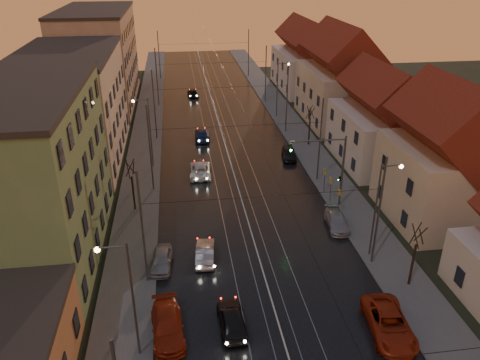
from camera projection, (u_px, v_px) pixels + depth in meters
name	position (u px, v px, depth m)	size (l,w,h in m)	color
road	(222.00, 133.00, 63.08)	(16.00, 120.00, 0.04)	black
sidewalk_left	(146.00, 136.00, 61.82)	(4.00, 120.00, 0.15)	#4C4C4C
sidewalk_right	(294.00, 129.00, 64.28)	(4.00, 120.00, 0.15)	#4C4C4C
tram_rail_0	(205.00, 133.00, 62.79)	(0.06, 120.00, 0.03)	gray
tram_rail_1	(216.00, 133.00, 62.97)	(0.06, 120.00, 0.03)	gray
tram_rail_2	(227.00, 132.00, 63.16)	(0.06, 120.00, 0.03)	gray
tram_rail_3	(238.00, 132.00, 63.33)	(0.06, 120.00, 0.03)	gray
apartment_left_1	(22.00, 180.00, 34.91)	(10.00, 18.00, 13.00)	#5A8353
apartment_left_2	(73.00, 108.00, 52.97)	(10.00, 20.00, 12.00)	beige
apartment_left_3	(99.00, 58.00, 73.95)	(10.00, 24.00, 14.00)	#91755E
house_right_1	(445.00, 163.00, 40.50)	(8.67, 10.20, 10.80)	beige
house_right_2	(382.00, 123.00, 52.45)	(9.18, 12.24, 9.20)	silver
house_right_3	(340.00, 81.00, 65.33)	(9.18, 14.28, 11.50)	beige
house_right_4	(306.00, 60.00, 81.72)	(9.18, 16.32, 10.00)	silver
catenary_pole_l_1	(142.00, 230.00, 32.41)	(0.16, 0.16, 9.00)	#595B60
catenary_pole_r_1	(379.00, 213.00, 34.53)	(0.16, 0.16, 9.00)	#595B60
catenary_pole_l_2	(150.00, 149.00, 45.80)	(0.16, 0.16, 9.00)	#595B60
catenary_pole_r_2	(320.00, 141.00, 47.91)	(0.16, 0.16, 9.00)	#595B60
catenary_pole_l_3	(154.00, 105.00, 59.18)	(0.16, 0.16, 9.00)	#595B60
catenary_pole_r_3	(287.00, 100.00, 61.30)	(0.16, 0.16, 9.00)	#595B60
catenary_pole_l_4	(157.00, 78.00, 72.56)	(0.16, 0.16, 9.00)	#595B60
catenary_pole_r_4	(266.00, 74.00, 74.68)	(0.16, 0.16, 9.00)	#595B60
catenary_pole_l_5	(159.00, 55.00, 88.62)	(0.16, 0.16, 9.00)	#595B60
catenary_pole_r_5	(249.00, 53.00, 90.74)	(0.16, 0.16, 9.00)	#595B60
street_lamp_0	(126.00, 290.00, 25.94)	(1.75, 0.32, 8.00)	#595B60
street_lamp_1	(380.00, 201.00, 35.32)	(1.75, 0.32, 8.00)	#595B60
street_lamp_2	(147.00, 126.00, 50.92)	(1.75, 0.32, 8.00)	#595B60
street_lamp_3	(280.00, 84.00, 67.44)	(1.75, 0.32, 8.00)	#595B60
traffic_light_mast	(333.00, 163.00, 42.44)	(5.30, 0.32, 7.20)	#595B60
bare_tree_0	(133.00, 187.00, 42.91)	(1.09, 1.09, 5.11)	black
bare_tree_1	(414.00, 257.00, 32.93)	(1.09, 1.09, 5.11)	black
bare_tree_2	(310.00, 127.00, 57.93)	(1.09, 1.09, 5.11)	black
driving_car_0	(232.00, 319.00, 29.86)	(1.66, 4.12, 1.40)	black
driving_car_1	(205.00, 252.00, 36.62)	(1.39, 3.99, 1.31)	#929397
driving_car_2	(200.00, 170.00, 50.71)	(2.21, 4.80, 1.33)	silver
driving_car_3	(202.00, 134.00, 60.65)	(1.88, 4.63, 1.34)	navy
driving_car_4	(193.00, 93.00, 78.93)	(1.59, 3.95, 1.35)	black
parked_left_2	(168.00, 326.00, 29.31)	(1.95, 4.79, 1.39)	#9E270F
parked_left_3	(161.00, 260.00, 35.75)	(1.52, 3.79, 1.29)	#9A9A9F
parked_right_0	(389.00, 323.00, 29.46)	(2.45, 5.32, 1.48)	#A82A10
parked_right_1	(337.00, 221.00, 41.06)	(1.71, 4.20, 1.22)	#A3A2A8
parked_right_2	(289.00, 154.00, 54.80)	(1.57, 3.91, 1.33)	black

